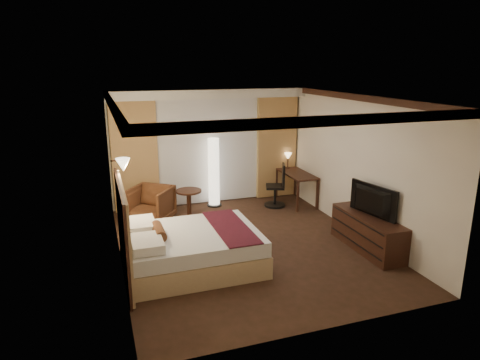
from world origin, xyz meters
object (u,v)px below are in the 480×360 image
object	(u,v)px
bed	(193,249)
desk	(296,188)
office_chair	(275,185)
side_table	(189,204)
television	(369,200)
armchair	(150,203)
floor_lamp	(214,172)
dresser	(368,232)

from	to	relation	value
bed	desk	xyz separation A→B (m)	(3.07, 2.48, 0.06)
bed	office_chair	world-z (taller)	office_chair
side_table	television	world-z (taller)	television
bed	television	bearing A→B (deg)	-6.16
television	armchair	bearing A→B (deg)	41.19
desk	armchair	bearing A→B (deg)	-177.60
office_chair	television	bearing A→B (deg)	-57.33
office_chair	bed	bearing A→B (deg)	-115.25
armchair	office_chair	distance (m)	2.90
floor_lamp	television	size ratio (longest dim) A/B	1.56
side_table	office_chair	xyz separation A→B (m)	(2.06, 0.08, 0.20)
armchair	side_table	bearing A→B (deg)	37.29
floor_lamp	desk	bearing A→B (deg)	-13.20
television	floor_lamp	bearing A→B (deg)	19.24
floor_lamp	television	xyz separation A→B (m)	(1.93, -3.26, 0.13)
floor_lamp	dresser	distance (m)	3.83
desk	bed	bearing A→B (deg)	-141.13
armchair	side_table	size ratio (longest dim) A/B	1.37
dresser	television	size ratio (longest dim) A/B	1.58
side_table	dresser	bearing A→B (deg)	-44.99
dresser	floor_lamp	bearing A→B (deg)	120.98
floor_lamp	television	distance (m)	3.79
armchair	television	bearing A→B (deg)	-1.19
dresser	television	distance (m)	0.62
floor_lamp	dresser	xyz separation A→B (m)	(1.96, -3.26, -0.49)
bed	armchair	distance (m)	2.37
television	office_chair	bearing A→B (deg)	0.67
side_table	desk	xyz separation A→B (m)	(2.63, 0.13, 0.07)
floor_lamp	bed	bearing A→B (deg)	-111.76
side_table	floor_lamp	bearing A→B (deg)	38.47
bed	side_table	distance (m)	2.39
floor_lamp	desk	xyz separation A→B (m)	(1.91, -0.45, -0.43)
bed	television	size ratio (longest dim) A/B	2.05
office_chair	side_table	bearing A→B (deg)	-157.12
armchair	side_table	xyz separation A→B (m)	(0.83, 0.01, -0.11)
side_table	office_chair	bearing A→B (deg)	2.22
floor_lamp	office_chair	size ratio (longest dim) A/B	1.59
floor_lamp	office_chair	distance (m)	1.46
bed	dresser	xyz separation A→B (m)	(3.12, -0.33, 0.01)
floor_lamp	armchair	bearing A→B (deg)	-159.15
office_chair	dresser	distance (m)	2.84
bed	armchair	xyz separation A→B (m)	(-0.39, 2.33, 0.11)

